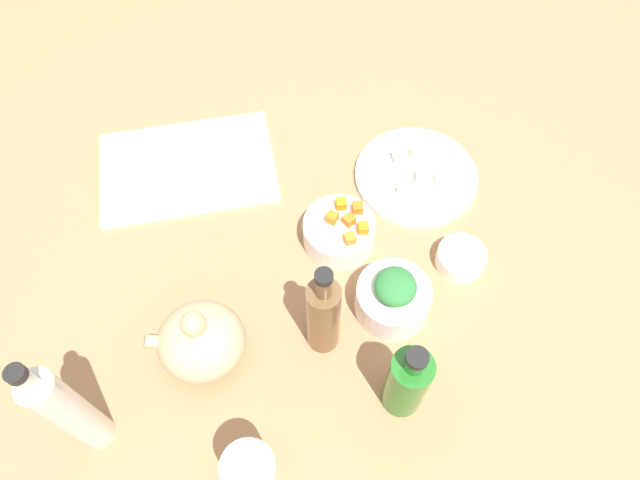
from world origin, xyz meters
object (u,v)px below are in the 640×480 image
(plate_tofu, at_px, (416,176))
(bottle_1, at_px, (69,411))
(teapot, at_px, (201,341))
(bowl_small_side, at_px, (461,258))
(bowl_carrots, at_px, (339,232))
(drinking_glass_0, at_px, (253,476))
(bottle_0, at_px, (407,382))
(bottle_2, at_px, (323,315))
(bowl_greens, at_px, (392,299))
(cutting_board, at_px, (188,167))

(plate_tofu, distance_m, bottle_1, 0.72)
(teapot, bearing_deg, bowl_small_side, -164.29)
(bottle_1, bearing_deg, bowl_carrots, -142.78)
(drinking_glass_0, bearing_deg, bottle_0, -155.29)
(teapot, relative_size, bottle_2, 0.68)
(bowl_small_side, bearing_deg, bottle_1, 21.18)
(bowl_greens, relative_size, bottle_0, 0.65)
(bottle_1, height_order, drinking_glass_0, bottle_1)
(cutting_board, xyz_separation_m, bowl_small_side, (-0.48, 0.26, 0.01))
(bowl_greens, height_order, bowl_carrots, bowl_greens)
(cutting_board, distance_m, bowl_greens, 0.48)
(cutting_board, relative_size, bottle_1, 1.15)
(bottle_0, xyz_separation_m, drinking_glass_0, (0.23, 0.10, -0.01))
(bottle_1, xyz_separation_m, bottle_2, (-0.35, -0.12, -0.03))
(plate_tofu, relative_size, bottle_0, 1.25)
(bowl_greens, xyz_separation_m, bottle_2, (0.12, 0.04, 0.06))
(cutting_board, relative_size, teapot, 2.16)
(plate_tofu, bearing_deg, bottle_1, 37.19)
(drinking_glass_0, bearing_deg, bowl_greens, -132.49)
(bowl_small_side, xyz_separation_m, bottle_2, (0.25, 0.12, 0.08))
(bowl_greens, bearing_deg, bowl_small_side, -151.47)
(cutting_board, height_order, bowl_carrots, bowl_carrots)
(cutting_board, height_order, bottle_2, bottle_2)
(bottle_1, bearing_deg, cutting_board, -104.13)
(bottle_0, distance_m, drinking_glass_0, 0.25)
(bowl_carrots, relative_size, bowl_small_side, 1.49)
(bottle_0, relative_size, drinking_glass_0, 1.28)
(bowl_carrots, height_order, bowl_small_side, bowl_carrots)
(bottle_0, height_order, bottle_1, bottle_1)
(bowl_greens, xyz_separation_m, bottle_1, (0.47, 0.16, 0.09))
(plate_tofu, bearing_deg, teapot, 38.33)
(bowl_greens, xyz_separation_m, drinking_glass_0, (0.24, 0.26, 0.04))
(bowl_carrots, bearing_deg, cutting_board, -34.72)
(bowl_carrots, bearing_deg, bottle_2, 75.68)
(bowl_greens, height_order, teapot, teapot)
(bowl_small_side, xyz_separation_m, drinking_glass_0, (0.37, 0.33, 0.06))
(bowl_carrots, distance_m, drinking_glass_0, 0.43)
(cutting_board, relative_size, plate_tofu, 1.42)
(bottle_1, xyz_separation_m, drinking_glass_0, (-0.23, 0.10, -0.05))
(plate_tofu, height_order, bowl_greens, bowl_greens)
(bottle_0, xyz_separation_m, bottle_1, (0.46, 0.01, 0.05))
(bowl_carrots, bearing_deg, plate_tofu, -142.89)
(bottle_2, bearing_deg, bottle_0, 135.20)
(cutting_board, xyz_separation_m, bottle_1, (0.12, 0.49, 0.12))
(plate_tofu, xyz_separation_m, bowl_carrots, (0.16, 0.12, 0.02))
(bowl_greens, bearing_deg, bowl_carrots, -63.03)
(bottle_0, bearing_deg, cutting_board, -55.15)
(bowl_carrots, height_order, bottle_2, bottle_2)
(teapot, relative_size, bottle_1, 0.53)
(bottle_2, distance_m, drinking_glass_0, 0.24)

